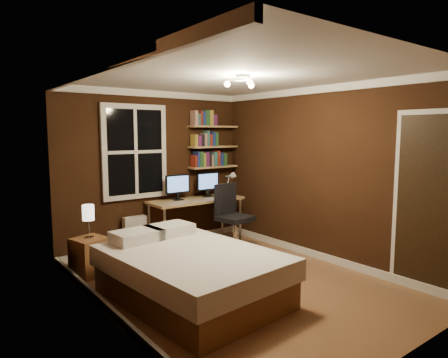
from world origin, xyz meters
TOP-DOWN VIEW (x-y plane):
  - floor at (0.00, 0.00)m, footprint 4.20×4.20m
  - wall_back at (0.00, 2.10)m, footprint 3.20×0.04m
  - wall_left at (-1.60, 0.00)m, footprint 0.04×4.20m
  - wall_right at (1.60, 0.00)m, footprint 0.04×4.20m
  - ceiling at (0.00, 0.00)m, footprint 3.20×4.20m
  - window at (-0.35, 2.06)m, footprint 1.06×0.06m
  - door at (1.59, -1.55)m, footprint 0.03×0.82m
  - ceiling_fixture at (0.00, -0.10)m, footprint 0.44×0.44m
  - bookshelf_lower at (1.08, 1.98)m, footprint 0.92×0.22m
  - books_row_lower at (1.08, 1.98)m, footprint 0.66×0.16m
  - bookshelf_middle at (1.08, 1.98)m, footprint 0.92×0.22m
  - books_row_middle at (1.08, 1.98)m, footprint 0.48×0.16m
  - bookshelf_upper at (1.08, 1.98)m, footprint 0.92×0.22m
  - books_row_upper at (1.08, 1.98)m, footprint 0.42×0.16m
  - bed at (-0.70, -0.04)m, footprint 1.62×2.13m
  - nightstand at (-1.33, 1.38)m, footprint 0.48×0.48m
  - bedside_lamp at (-1.33, 1.38)m, footprint 0.15×0.15m
  - radiator at (-0.41, 2.00)m, footprint 0.37×0.13m
  - desk at (0.59, 1.78)m, footprint 1.59×0.60m
  - monitor_left at (0.28, 1.86)m, footprint 0.43×0.12m
  - monitor_right at (0.88, 1.86)m, footprint 0.43×0.12m
  - desk_lamp at (1.22, 1.68)m, footprint 0.14×0.32m
  - office_chair at (0.83, 1.12)m, footprint 0.58×0.58m

SIDE VIEW (x-z plane):
  - floor at x=0.00m, z-range 0.00..0.00m
  - nightstand at x=-1.33m, z-range 0.00..0.49m
  - radiator at x=-0.41m, z-range 0.00..0.55m
  - bed at x=-0.70m, z-range -0.05..0.63m
  - office_chair at x=0.83m, z-range -0.12..0.93m
  - desk at x=0.59m, z-range 0.32..1.07m
  - bedside_lamp at x=-1.33m, z-range 0.49..0.93m
  - monitor_left at x=0.28m, z-range 0.76..1.17m
  - monitor_right at x=0.88m, z-range 0.76..1.17m
  - desk_lamp at x=1.22m, z-range 0.76..1.20m
  - door at x=1.59m, z-range 0.00..2.05m
  - wall_back at x=0.00m, z-range 0.00..2.50m
  - wall_left at x=-1.60m, z-range 0.00..2.50m
  - wall_right at x=1.60m, z-range 0.00..2.50m
  - bookshelf_lower at x=1.08m, z-range 1.24..1.26m
  - books_row_lower at x=1.08m, z-range 1.26..1.49m
  - window at x=-0.35m, z-range 0.82..2.28m
  - bookshelf_middle at x=1.08m, z-range 1.59..1.61m
  - books_row_middle at x=1.08m, z-range 1.61..1.84m
  - bookshelf_upper at x=1.08m, z-range 1.94..1.96m
  - books_row_upper at x=1.08m, z-range 1.96..2.20m
  - ceiling_fixture at x=0.00m, z-range 2.31..2.49m
  - ceiling at x=0.00m, z-range 2.49..2.51m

